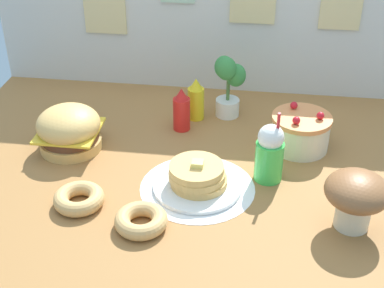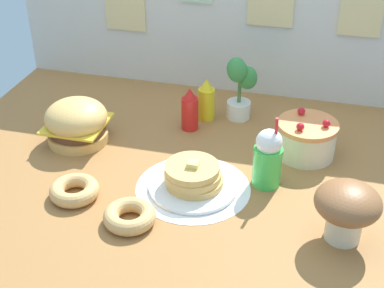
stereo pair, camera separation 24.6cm
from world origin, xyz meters
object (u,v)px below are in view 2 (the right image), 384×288
mustard_bottle (206,101)px  cream_soda_cup (268,158)px  pancake_stack (193,178)px  donut_pink_glaze (74,190)px  layer_cake (306,138)px  donut_chocolate (130,216)px  potted_plant (240,86)px  mushroom_stool (347,207)px  ketchup_bottle (190,110)px  burger (77,122)px

mustard_bottle → cream_soda_cup: bearing=-52.5°
pancake_stack → donut_pink_glaze: size_ratio=1.83×
layer_cake → donut_pink_glaze: bearing=-147.8°
donut_chocolate → cream_soda_cup: bearing=39.1°
pancake_stack → cream_soda_cup: size_ratio=1.13×
potted_plant → cream_soda_cup: bearing=-67.9°
pancake_stack → cream_soda_cup: cream_soda_cup is taller
potted_plant → mushroom_stool: potted_plant is taller
pancake_stack → donut_chocolate: pancake_stack is taller
cream_soda_cup → donut_pink_glaze: size_ratio=1.61×
ketchup_bottle → mustard_bottle: same height
potted_plant → layer_cake: bearing=-36.3°
potted_plant → mushroom_stool: size_ratio=1.39×
ketchup_bottle → mushroom_stool: (0.78, -0.66, 0.04)m
burger → pancake_stack: size_ratio=0.78×
ketchup_bottle → cream_soda_cup: cream_soda_cup is taller
burger → donut_chocolate: (0.46, -0.52, -0.07)m
cream_soda_cup → mushroom_stool: (0.33, -0.27, 0.01)m
donut_chocolate → potted_plant: (0.26, 0.95, 0.15)m
burger → ketchup_bottle: 0.56m
pancake_stack → donut_pink_glaze: 0.50m
mushroom_stool → potted_plant: bearing=123.9°
pancake_stack → potted_plant: potted_plant is taller
burger → donut_pink_glaze: size_ratio=1.43×
cream_soda_cup → mustard_bottle: bearing=127.5°
burger → cream_soda_cup: 0.95m
potted_plant → pancake_stack: bearing=-96.5°
cream_soda_cup → mushroom_stool: cream_soda_cup is taller
pancake_stack → potted_plant: size_ratio=1.11×
layer_cake → donut_chocolate: layer_cake is taller
ketchup_bottle → donut_pink_glaze: (-0.33, -0.68, -0.07)m
ketchup_bottle → donut_pink_glaze: bearing=-115.8°
pancake_stack → mushroom_stool: bearing=-14.6°
layer_cake → potted_plant: potted_plant is taller
burger → layer_cake: (1.09, 0.15, -0.02)m
donut_chocolate → ketchup_bottle: bearing=86.9°
cream_soda_cup → pancake_stack: bearing=-159.9°
pancake_stack → mustard_bottle: (-0.09, 0.61, 0.05)m
donut_chocolate → pancake_stack: bearing=56.9°
burger → layer_cake: bearing=8.1°
ketchup_bottle → donut_pink_glaze: size_ratio=1.08×
mustard_bottle → cream_soda_cup: cream_soda_cup is taller
cream_soda_cup → burger: bearing=172.2°
layer_cake → mustard_bottle: (-0.53, 0.22, 0.02)m
cream_soda_cup → donut_chocolate: bearing=-140.9°
ketchup_bottle → mustard_bottle: size_ratio=1.00×
donut_pink_glaze → ketchup_bottle: bearing=64.2°
ketchup_bottle → donut_chocolate: (-0.04, -0.78, -0.07)m
layer_cake → ketchup_bottle: size_ratio=1.25×
mustard_bottle → pancake_stack: bearing=-81.9°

